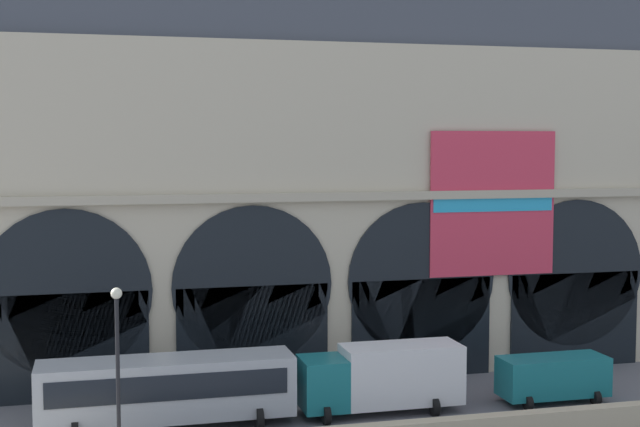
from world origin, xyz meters
TOP-DOWN VIEW (x-y plane):
  - ground_plane at (0.00, 0.00)m, footprint 200.00×200.00m
  - station_building at (0.03, 7.84)m, footprint 46.92×6.10m
  - bus_midwest at (-9.23, -0.37)m, footprint 11.00×3.25m
  - box_truck_center at (0.57, -0.46)m, footprint 7.50×2.91m
  - van_mideast at (9.03, -0.87)m, footprint 5.20×2.48m
  - street_lamp_quayside at (-11.38, -4.15)m, footprint 0.44×0.44m

SIDE VIEW (x-z plane):
  - ground_plane at x=0.00m, z-range 0.00..0.00m
  - van_mideast at x=9.03m, z-range 0.15..2.35m
  - box_truck_center at x=0.57m, z-range 0.14..3.26m
  - bus_midwest at x=-9.23m, z-range 0.23..3.33m
  - street_lamp_quayside at x=-11.38m, z-range 0.96..7.86m
  - station_building at x=0.03m, z-range -0.26..21.10m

